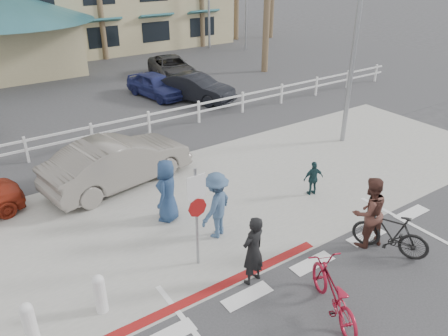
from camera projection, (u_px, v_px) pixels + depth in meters
ground at (331, 277)px, 10.24m from camera, size 140.00×140.00×0.00m
bike_path at (405, 332)px, 8.76m from camera, size 12.00×16.00×0.01m
sidewalk_plaza at (223, 197)px, 13.56m from camera, size 22.00×7.00×0.01m
cross_street at (164, 153)px, 16.51m from camera, size 40.00×5.00×0.01m
parking_lot at (82, 92)px, 23.52m from camera, size 50.00×16.00×0.01m
curb_red at (195, 298)px, 9.60m from camera, size 7.00×0.25×0.02m
rail_fence at (151, 122)px, 18.02m from camera, size 29.40×0.16×1.00m
sign_post at (197, 213)px, 10.05m from camera, size 0.50×0.10×2.90m
bollard_0 at (100, 294)px, 9.08m from camera, size 0.26×0.26×0.95m
bollard_1 at (29, 323)px, 8.37m from camera, size 0.26×0.26×0.95m
streetlight_0 at (357, 24)px, 15.56m from camera, size 0.60×2.00×9.00m
info_sign at (246, 11)px, 32.29m from camera, size 1.20×0.16×5.60m
bike_red at (333, 293)px, 9.00m from camera, size 1.47×2.21×1.10m
rider_red at (253, 251)px, 9.74m from camera, size 0.70×0.53×1.73m
bike_black at (390, 233)px, 10.85m from camera, size 1.27×1.92×1.13m
rider_black at (369, 212)px, 10.98m from camera, size 1.09×0.94×1.93m
pedestrian_a at (216, 205)px, 11.35m from camera, size 1.38×1.16×1.86m
pedestrian_child at (313, 178)px, 13.47m from camera, size 0.71×0.44×1.12m
pedestrian_b at (167, 191)px, 12.07m from camera, size 1.05×1.03×1.83m
car_white_sedan at (118, 162)px, 13.99m from camera, size 5.04×2.52×1.59m
lot_car_2 at (156, 85)px, 22.53m from camera, size 2.13×3.91×1.26m
lot_car_3 at (196, 88)px, 21.95m from camera, size 2.99×4.28×1.34m
lot_car_5 at (172, 67)px, 25.96m from camera, size 3.02×4.85×1.25m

